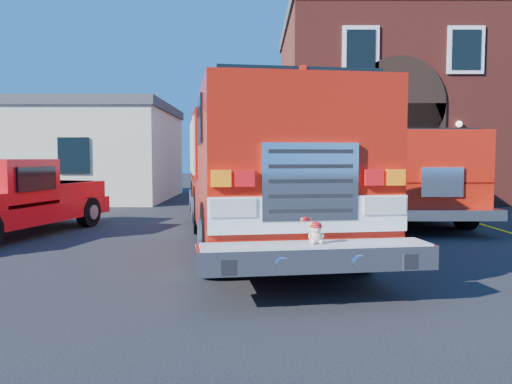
{
  "coord_description": "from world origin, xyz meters",
  "views": [
    {
      "loc": [
        -0.02,
        -10.27,
        1.93
      ],
      "look_at": [
        0.0,
        -1.2,
        1.3
      ],
      "focal_mm": 35.0,
      "sensor_mm": 36.0,
      "label": 1
    }
  ],
  "objects_px": {
    "fire_station": "(441,109)",
    "fire_engine": "(255,168)",
    "side_building": "(62,151)",
    "pickup_truck": "(11,200)",
    "secondary_truck": "(394,170)"
  },
  "relations": [
    {
      "from": "fire_station",
      "to": "fire_engine",
      "type": "relative_size",
      "value": 1.39
    },
    {
      "from": "fire_station",
      "to": "side_building",
      "type": "height_order",
      "value": "fire_station"
    },
    {
      "from": "fire_engine",
      "to": "fire_station",
      "type": "bearing_deg",
      "value": 54.47
    },
    {
      "from": "pickup_truck",
      "to": "secondary_truck",
      "type": "height_order",
      "value": "secondary_truck"
    },
    {
      "from": "fire_station",
      "to": "secondary_truck",
      "type": "distance_m",
      "value": 9.57
    },
    {
      "from": "fire_engine",
      "to": "secondary_truck",
      "type": "distance_m",
      "value": 6.46
    },
    {
      "from": "side_building",
      "to": "secondary_truck",
      "type": "relative_size",
      "value": 1.18
    },
    {
      "from": "fire_station",
      "to": "pickup_truck",
      "type": "bearing_deg",
      "value": -141.13
    },
    {
      "from": "fire_station",
      "to": "pickup_truck",
      "type": "height_order",
      "value": "fire_station"
    },
    {
      "from": "side_building",
      "to": "fire_engine",
      "type": "relative_size",
      "value": 0.94
    },
    {
      "from": "fire_station",
      "to": "side_building",
      "type": "distance_m",
      "value": 18.13
    },
    {
      "from": "side_building",
      "to": "secondary_truck",
      "type": "distance_m",
      "value": 15.25
    },
    {
      "from": "fire_station",
      "to": "fire_engine",
      "type": "distance_m",
      "value": 15.71
    },
    {
      "from": "fire_station",
      "to": "pickup_truck",
      "type": "distance_m",
      "value": 19.54
    },
    {
      "from": "pickup_truck",
      "to": "fire_station",
      "type": "bearing_deg",
      "value": 38.87
    }
  ]
}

